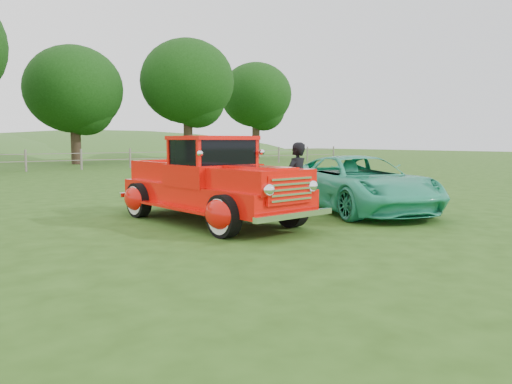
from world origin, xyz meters
TOP-DOWN VIEW (x-y plane):
  - ground at (0.00, 0.00)m, footprint 140.00×140.00m
  - fence_line at (0.00, 22.00)m, footprint 48.00×0.12m
  - tree_near_east at (5.00, 29.00)m, footprint 6.80×6.80m
  - tree_mid_east at (13.00, 27.00)m, footprint 7.20×7.20m
  - tree_far_east at (22.00, 30.00)m, footprint 6.60×6.60m
  - red_pickup at (-1.14, 1.64)m, footprint 2.42×5.07m
  - teal_sedan at (2.50, 0.84)m, footprint 3.66×5.23m
  - man at (0.60, 0.95)m, footprint 0.67×0.51m

SIDE VIEW (x-z plane):
  - ground at x=0.00m, z-range 0.00..0.00m
  - fence_line at x=0.00m, z-range 0.00..1.20m
  - teal_sedan at x=2.50m, z-range 0.00..1.32m
  - red_pickup at x=-1.14m, z-range -0.09..1.69m
  - man at x=0.60m, z-range 0.00..1.65m
  - tree_near_east at x=5.00m, z-range 1.08..9.41m
  - tree_far_east at x=22.00m, z-range 1.43..10.29m
  - tree_mid_east at x=13.00m, z-range 1.45..10.89m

